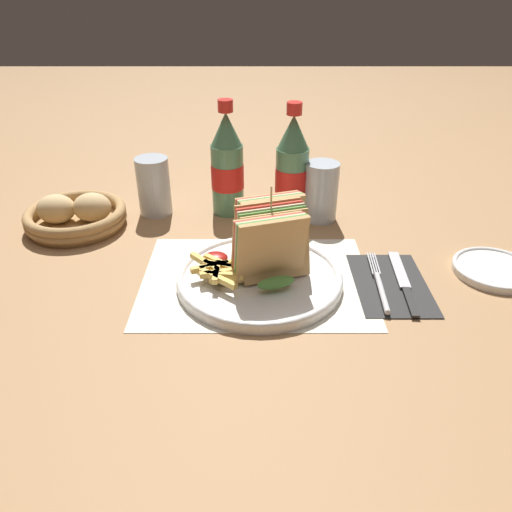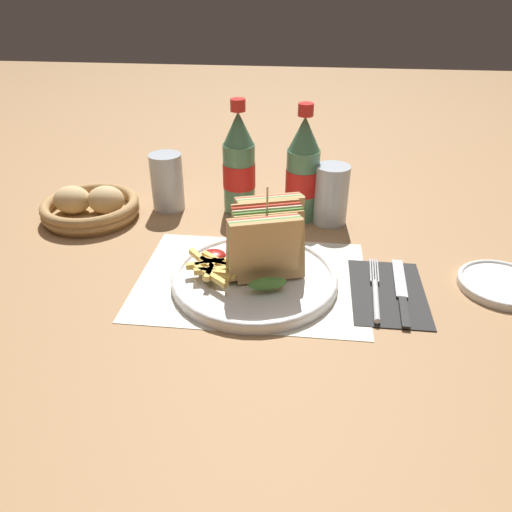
{
  "view_description": "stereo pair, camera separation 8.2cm",
  "coord_description": "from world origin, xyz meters",
  "views": [
    {
      "loc": [
        0.0,
        -0.71,
        0.45
      ],
      "look_at": [
        0.01,
        -0.0,
        0.04
      ],
      "focal_mm": 35.0,
      "sensor_mm": 36.0,
      "label": 1
    },
    {
      "loc": [
        0.09,
        -0.71,
        0.45
      ],
      "look_at": [
        0.01,
        -0.0,
        0.04
      ],
      "focal_mm": 35.0,
      "sensor_mm": 36.0,
      "label": 2
    }
  ],
  "objects": [
    {
      "name": "ground_plane",
      "position": [
        0.0,
        0.0,
        0.0
      ],
      "size": [
        4.0,
        4.0,
        0.0
      ],
      "primitive_type": "plane",
      "color": "#9E754C"
    },
    {
      "name": "placemat",
      "position": [
        0.0,
        -0.01,
        0.0
      ],
      "size": [
        0.38,
        0.28,
        0.0
      ],
      "color": "silver",
      "rests_on": "ground_plane"
    },
    {
      "name": "plate_main",
      "position": [
        0.01,
        -0.02,
        0.01
      ],
      "size": [
        0.27,
        0.27,
        0.02
      ],
      "color": "white",
      "rests_on": "ground_plane"
    },
    {
      "name": "club_sandwich",
      "position": [
        0.02,
        -0.0,
        0.07
      ],
      "size": [
        0.13,
        0.18,
        0.15
      ],
      "color": "tan",
      "rests_on": "plate_main"
    },
    {
      "name": "fries_pile",
      "position": [
        -0.06,
        -0.03,
        0.03
      ],
      "size": [
        0.09,
        0.1,
        0.02
      ],
      "color": "#E0B756",
      "rests_on": "plate_main"
    },
    {
      "name": "ketchup_blob",
      "position": [
        -0.07,
        0.01,
        0.03
      ],
      "size": [
        0.04,
        0.04,
        0.01
      ],
      "color": "maroon",
      "rests_on": "plate_main"
    },
    {
      "name": "napkin",
      "position": [
        0.22,
        -0.03,
        0.0
      ],
      "size": [
        0.12,
        0.19,
        0.0
      ],
      "color": "#2D2D2D",
      "rests_on": "ground_plane"
    },
    {
      "name": "fork",
      "position": [
        0.2,
        -0.05,
        0.01
      ],
      "size": [
        0.02,
        0.18,
        0.01
      ],
      "rotation": [
        0.0,
        0.0,
        -0.06
      ],
      "color": "silver",
      "rests_on": "napkin"
    },
    {
      "name": "knife",
      "position": [
        0.24,
        -0.03,
        0.01
      ],
      "size": [
        0.03,
        0.19,
        0.0
      ],
      "rotation": [
        0.0,
        0.0,
        -0.06
      ],
      "color": "black",
      "rests_on": "napkin"
    },
    {
      "name": "coke_bottle_near",
      "position": [
        -0.06,
        0.25,
        0.1
      ],
      "size": [
        0.07,
        0.07,
        0.23
      ],
      "color": "#4C7F5B",
      "rests_on": "ground_plane"
    },
    {
      "name": "coke_bottle_far",
      "position": [
        0.07,
        0.23,
        0.1
      ],
      "size": [
        0.07,
        0.07,
        0.23
      ],
      "color": "#4C7F5B",
      "rests_on": "ground_plane"
    },
    {
      "name": "glass_near",
      "position": [
        0.13,
        0.22,
        0.06
      ],
      "size": [
        0.07,
        0.07,
        0.12
      ],
      "color": "silver",
      "rests_on": "ground_plane"
    },
    {
      "name": "glass_far",
      "position": [
        -0.21,
        0.25,
        0.05
      ],
      "size": [
        0.07,
        0.07,
        0.12
      ],
      "color": "silver",
      "rests_on": "ground_plane"
    },
    {
      "name": "bread_basket",
      "position": [
        -0.36,
        0.18,
        0.02
      ],
      "size": [
        0.2,
        0.2,
        0.07
      ],
      "color": "#AD8451",
      "rests_on": "ground_plane"
    },
    {
      "name": "side_saucer",
      "position": [
        0.4,
        0.01,
        0.01
      ],
      "size": [
        0.14,
        0.14,
        0.01
      ],
      "color": "white",
      "rests_on": "ground_plane"
    }
  ]
}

